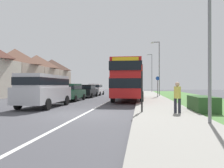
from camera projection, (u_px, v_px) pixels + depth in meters
name	position (u px, v px, depth m)	size (l,w,h in m)	color
ground_plane	(84.00, 114.00, 10.83)	(120.00, 120.00, 0.00)	#424247
lane_marking_centre	(107.00, 102.00, 18.76)	(0.14, 60.00, 0.01)	silver
pavement_near_side	(157.00, 104.00, 16.22)	(3.20, 68.00, 0.12)	gray
grass_verge_seaward	(215.00, 105.00, 15.65)	(6.00, 68.00, 0.08)	#477538
roadside_hedge	(202.00, 105.00, 11.44)	(1.10, 2.56, 0.90)	#2D5128
double_decker_bus	(129.00, 79.00, 20.90)	(2.80, 10.42, 3.70)	red
parked_van_silver	(45.00, 88.00, 14.29)	(2.11, 5.25, 2.20)	#B7B7BC
parked_car_dark_green	(70.00, 91.00, 19.98)	(1.99, 4.48, 1.64)	#19472D
parked_car_black	(87.00, 90.00, 25.75)	(1.99, 4.45, 1.56)	black
parked_car_white	(96.00, 89.00, 31.01)	(1.95, 4.21, 1.70)	silver
pedestrian_at_stop	(177.00, 96.00, 10.47)	(0.34, 0.34, 1.67)	#23232D
bus_stop_sign	(142.00, 85.00, 10.87)	(0.09, 0.52, 2.60)	black
cycle_route_sign	(158.00, 86.00, 24.14)	(0.44, 0.08, 2.52)	slate
street_lamp_near	(207.00, 6.00, 7.70)	(1.14, 0.20, 7.74)	slate
street_lamp_mid	(158.00, 65.00, 27.31)	(1.14, 0.20, 7.20)	slate
street_lamp_far	(151.00, 71.00, 43.86)	(1.14, 0.20, 7.99)	slate
house_terrace_far_side	(27.00, 73.00, 34.02)	(6.14, 25.93, 6.90)	beige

